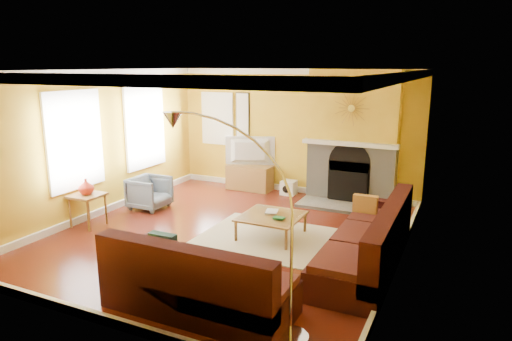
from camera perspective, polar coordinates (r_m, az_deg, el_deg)
The scene contains 27 objects.
floor at distance 7.75m, azimuth -3.36°, elevation -8.06°, with size 5.50×6.00×0.02m, color maroon.
ceiling at distance 7.22m, azimuth -3.66°, elevation 12.49°, with size 5.50×6.00×0.02m, color white.
wall_back at distance 10.07m, azimuth 4.79°, elevation 4.87°, with size 5.50×0.02×2.70m, color gold.
wall_front at distance 5.02m, azimuth -20.29°, elevation -4.32°, with size 5.50×0.02×2.70m, color gold.
wall_left at distance 9.01m, azimuth -19.12°, elevation 3.22°, with size 0.02×6.00×2.70m, color gold.
wall_right at distance 6.53m, azimuth 18.26°, elevation -0.26°, with size 0.02×6.00×2.70m, color gold.
baseboard at distance 7.72m, azimuth -3.37°, elevation -7.58°, with size 5.50×6.00×0.12m, color white, non-canonical shape.
crown_molding at distance 7.23m, azimuth -3.65°, elevation 11.94°, with size 5.50×6.00×0.12m, color white, non-canonical shape.
window_left_near at distance 9.92m, azimuth -13.78°, elevation 5.29°, with size 0.06×1.22×1.72m, color white.
window_left_far at distance 8.54m, azimuth -21.79°, elevation 3.52°, with size 0.06×1.22×1.72m, color white.
window_back at distance 10.81m, azimuth -4.82°, elevation 6.50°, with size 0.82×0.06×1.22m, color white.
wall_art at distance 10.50m, azimuth -1.70°, elevation 6.62°, with size 0.34×0.04×1.14m, color white.
fireplace at distance 9.48m, azimuth 12.01°, elevation 4.12°, with size 1.80×0.40×2.70m, color gray, non-canonical shape.
mantel at distance 9.27m, azimuth 11.63°, elevation 3.30°, with size 1.92×0.22×0.08m, color white.
hearth at distance 9.26m, azimuth 10.82°, elevation -4.45°, with size 1.80×0.70×0.06m, color gray.
sunburst at distance 9.19m, azimuth 11.85°, elevation 7.62°, with size 0.70×0.04×0.70m, color olive, non-canonical shape.
rug at distance 7.53m, azimuth 2.29°, elevation -8.53°, with size 2.40×1.80×0.02m, color beige.
sectional_sofa at distance 6.43m, azimuth 3.15°, elevation -8.19°, with size 3.01×3.87×0.90m, color #381212, non-canonical shape.
coffee_table at distance 7.57m, azimuth 1.93°, elevation -6.93°, with size 0.97×0.97×0.38m, color white, non-canonical shape.
media_console at distance 10.37m, azimuth -0.78°, elevation -0.87°, with size 1.02×0.46×0.56m, color olive.
tv at distance 10.24m, azimuth -0.79°, elevation 2.41°, with size 1.13×0.15×0.65m, color black.
subwoofer at distance 10.03m, azimuth 4.11°, elevation -2.13°, with size 0.31×0.31×0.31m, color white.
armchair at distance 9.24m, azimuth -13.16°, elevation -2.72°, with size 0.68×0.70×0.64m, color slate.
side_table at distance 8.57m, azimuth -20.24°, elevation -4.67°, with size 0.53×0.53×0.58m, color olive, non-canonical shape.
vase at distance 8.45m, azimuth -20.47°, elevation -1.91°, with size 0.27×0.27×0.28m, color red.
book at distance 7.65m, azimuth 1.23°, elevation -5.11°, with size 0.20×0.27×0.03m, color white.
arc_lamp at distance 4.75m, azimuth -2.58°, elevation -7.04°, with size 1.45×0.36×2.30m, color silver, non-canonical shape.
Camera 1 is at (3.49, -6.33, 2.78)m, focal length 32.00 mm.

